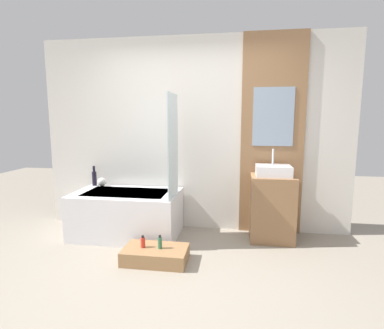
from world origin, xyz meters
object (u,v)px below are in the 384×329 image
Objects in this scene: bottle_soap_primary at (143,242)px; bottle_soap_secondary at (160,242)px; wooden_step_bench at (155,255)px; vase_round_light at (102,182)px; vase_tall_dark at (94,178)px; bathtub at (127,214)px; sink at (273,171)px.

bottle_soap_primary is 0.19m from bottle_soap_secondary.
wooden_step_bench is 5.58× the size of vase_round_light.
bottle_soap_secondary is (1.21, -0.99, -0.47)m from vase_tall_dark.
vase_round_light is (-0.47, 0.29, 0.35)m from bathtub.
vase_tall_dark is at bearing 135.83° from bottle_soap_primary.
bottle_soap_primary is at bearing -150.18° from sink.
bottle_soap_secondary reaches higher than bottle_soap_primary.
sink is 1.78m from bottle_soap_primary.
sink reaches higher than bathtub.
vase_round_light is (-2.32, 0.14, -0.25)m from sink.
sink is 1.51× the size of vase_tall_dark.
bathtub is 0.78m from vase_tall_dark.
bottle_soap_primary is (1.02, -0.99, -0.48)m from vase_tall_dark.
vase_round_light is 0.94× the size of bottle_soap_primary.
bottle_soap_primary is (-0.14, -0.00, 0.13)m from wooden_step_bench.
vase_round_light is (-1.03, 0.96, 0.56)m from wooden_step_bench.
vase_round_light reaches higher than bottle_soap_primary.
bottle_soap_secondary is at bearing -146.57° from sink.
wooden_step_bench is 4.66× the size of bottle_soap_secondary.
sink reaches higher than vase_round_light.
wooden_step_bench is at bearing 180.00° from bottle_soap_secondary.
bathtub is 1.95m from sink.
vase_round_light is 0.83× the size of bottle_soap_secondary.
vase_tall_dark is (-1.16, 0.99, 0.62)m from wooden_step_bench.
vase_round_light is 1.38m from bottle_soap_primary.
bathtub is 0.91m from wooden_step_bench.
sink is 3.45× the size of vase_round_light.
bottle_soap_primary is (-1.43, -0.82, -0.67)m from sink.
bottle_soap_secondary is (1.08, -0.96, -0.42)m from vase_round_light.
bottle_soap_secondary is (0.62, -0.68, -0.07)m from bathtub.
bottle_soap_primary is (0.43, -0.68, -0.08)m from bathtub.
vase_tall_dark is (-2.45, 0.18, -0.19)m from sink.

